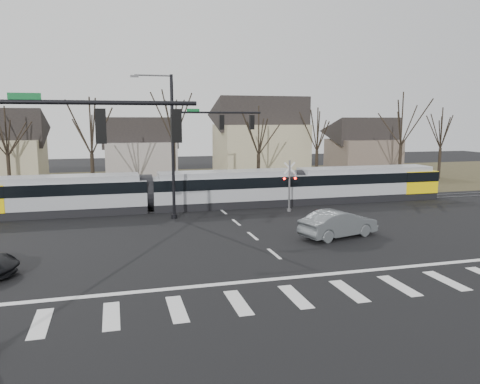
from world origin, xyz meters
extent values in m
plane|color=black|center=(0.00, 0.00, 0.00)|extent=(140.00, 140.00, 0.00)
cube|color=#38331E|center=(0.00, 32.00, 0.01)|extent=(140.00, 28.00, 0.01)
cube|color=silver|center=(-10.80, -4.00, 0.01)|extent=(0.60, 2.60, 0.01)
cube|color=silver|center=(-8.40, -4.00, 0.01)|extent=(0.60, 2.60, 0.01)
cube|color=silver|center=(-6.00, -4.00, 0.01)|extent=(0.60, 2.60, 0.01)
cube|color=silver|center=(-3.60, -4.00, 0.01)|extent=(0.60, 2.60, 0.01)
cube|color=silver|center=(-1.20, -4.00, 0.01)|extent=(0.60, 2.60, 0.01)
cube|color=silver|center=(1.20, -4.00, 0.01)|extent=(0.60, 2.60, 0.01)
cube|color=silver|center=(3.60, -4.00, 0.01)|extent=(0.60, 2.60, 0.01)
cube|color=silver|center=(6.00, -4.00, 0.01)|extent=(0.60, 2.60, 0.01)
cube|color=silver|center=(0.00, -1.80, 0.01)|extent=(28.00, 0.35, 0.01)
cube|color=silver|center=(0.00, 2.00, 0.01)|extent=(0.18, 2.00, 0.01)
cube|color=silver|center=(0.00, 6.00, 0.01)|extent=(0.18, 2.00, 0.01)
cube|color=silver|center=(0.00, 10.00, 0.01)|extent=(0.18, 2.00, 0.01)
cube|color=silver|center=(0.00, 14.00, 0.01)|extent=(0.18, 2.00, 0.01)
cube|color=silver|center=(0.00, 18.00, 0.01)|extent=(0.18, 2.00, 0.01)
cube|color=silver|center=(0.00, 22.00, 0.01)|extent=(0.18, 2.00, 0.01)
cube|color=silver|center=(0.00, 26.00, 0.01)|extent=(0.18, 2.00, 0.01)
cube|color=silver|center=(0.00, 30.00, 0.01)|extent=(0.18, 2.00, 0.01)
cube|color=#59595E|center=(0.00, 15.10, 0.03)|extent=(90.00, 0.12, 0.06)
cube|color=#59595E|center=(0.00, 16.50, 0.03)|extent=(90.00, 0.12, 0.06)
cube|color=gray|center=(-12.29, 16.00, 1.47)|extent=(13.09, 2.82, 2.94)
cube|color=black|center=(-12.29, 16.00, 2.06)|extent=(13.11, 2.86, 0.86)
cube|color=gray|center=(0.80, 16.00, 1.47)|extent=(12.09, 2.82, 2.94)
cube|color=black|center=(0.80, 16.00, 2.06)|extent=(12.11, 2.86, 0.86)
cube|color=gray|center=(13.39, 16.00, 1.47)|extent=(13.09, 2.82, 2.94)
cube|color=black|center=(13.39, 16.00, 2.06)|extent=(13.11, 2.86, 0.86)
cube|color=yellow|center=(18.33, 16.00, 1.56)|extent=(3.22, 2.88, 1.96)
imported|color=#54585B|center=(4.98, 4.43, 0.83)|extent=(4.39, 5.96, 1.66)
cylinder|color=black|center=(-8.75, -6.00, 7.60)|extent=(6.50, 0.14, 0.14)
cube|color=#0C5926|center=(-10.50, -6.00, 7.75)|extent=(0.90, 0.03, 0.22)
cube|color=black|center=(-8.43, -6.00, 6.90)|extent=(0.32, 0.32, 1.05)
sphere|color=#FF0C07|center=(-8.43, -6.00, 7.23)|extent=(0.22, 0.22, 0.22)
cube|color=black|center=(-6.15, -6.00, 6.90)|extent=(0.32, 0.32, 1.05)
sphere|color=#FF0C07|center=(-6.15, -6.00, 7.23)|extent=(0.22, 0.22, 0.22)
cylinder|color=black|center=(-4.00, 12.50, 5.10)|extent=(0.22, 0.22, 10.20)
cylinder|color=black|center=(-4.00, 12.50, 0.15)|extent=(0.44, 0.44, 0.30)
cylinder|color=black|center=(-0.75, 12.50, 7.60)|extent=(6.50, 0.14, 0.14)
cube|color=#0C5926|center=(-2.50, 12.50, 7.75)|extent=(0.90, 0.03, 0.22)
cube|color=black|center=(-0.42, 12.50, 6.90)|extent=(0.32, 0.32, 1.05)
sphere|color=#FF0C07|center=(-0.42, 12.50, 7.23)|extent=(0.22, 0.22, 0.22)
cube|color=black|center=(1.85, 12.50, 6.90)|extent=(0.32, 0.32, 1.05)
sphere|color=#FF0C07|center=(1.85, 12.50, 7.23)|extent=(0.22, 0.22, 0.22)
cube|color=#59595B|center=(-6.50, 12.50, 10.02)|extent=(0.55, 0.22, 0.14)
cylinder|color=#59595B|center=(5.00, 12.80, 2.00)|extent=(0.14, 0.14, 4.00)
cylinder|color=#59595B|center=(5.00, 12.80, 0.10)|extent=(0.36, 0.36, 0.20)
cube|color=silver|center=(5.00, 12.80, 3.40)|extent=(0.95, 0.04, 0.95)
cube|color=silver|center=(5.00, 12.80, 3.40)|extent=(0.95, 0.04, 0.95)
cube|color=black|center=(5.00, 12.80, 2.60)|extent=(1.00, 0.10, 0.12)
sphere|color=#FF0C07|center=(4.55, 12.72, 2.60)|extent=(0.18, 0.18, 0.18)
sphere|color=#FF0C07|center=(5.45, 12.72, 2.60)|extent=(0.18, 0.18, 0.18)
cube|color=gray|center=(-5.00, 36.00, 2.25)|extent=(8.00, 7.00, 4.50)
cube|color=tan|center=(9.00, 33.00, 3.25)|extent=(10.00, 8.00, 6.50)
cube|color=brown|center=(24.00, 35.00, 2.25)|extent=(8.00, 7.00, 4.50)
camera|label=1|loc=(-8.09, -20.84, 7.10)|focal=35.00mm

